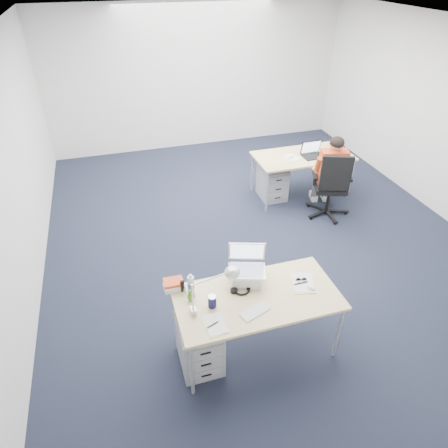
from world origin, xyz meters
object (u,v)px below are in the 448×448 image
object	(u,v)px
desk_far	(303,158)
wireless_keyboard	(255,312)
computer_mouse	(311,287)
sunglasses	(301,280)
seated_person	(329,173)
book_stack	(174,285)
silver_laptop	(247,267)
water_bottle	(191,283)
desk_near	(257,300)
far_cup	(337,144)
office_chair	(329,198)
headphones	(241,289)
desk_lamp	(208,291)
bear_figurine	(191,295)
dark_laptop	(314,150)
can_koozie	(212,301)
cordless_phone	(182,286)
drawer_pedestal_far	(272,182)
drawer_pedestal_near	(199,344)

from	to	relation	value
desk_far	wireless_keyboard	bearing A→B (deg)	-123.08
computer_mouse	sunglasses	world-z (taller)	computer_mouse
seated_person	book_stack	xyz separation A→B (m)	(-2.81, -1.94, 0.12)
silver_laptop	water_bottle	xyz separation A→B (m)	(-0.57, 0.02, -0.09)
computer_mouse	desk_near	bearing A→B (deg)	155.84
water_bottle	far_cup	size ratio (longest dim) A/B	2.16
wireless_keyboard	book_stack	size ratio (longest dim) A/B	1.40
desk_near	office_chair	world-z (taller)	office_chair
wireless_keyboard	sunglasses	size ratio (longest dim) A/B	2.55
wireless_keyboard	far_cup	xyz separation A→B (m)	(2.68, 3.19, 0.04)
headphones	desk_lamp	xyz separation A→B (m)	(-0.38, -0.16, 0.22)
seated_person	bear_figurine	world-z (taller)	seated_person
wireless_keyboard	dark_laptop	bearing A→B (deg)	34.32
can_koozie	computer_mouse	bearing A→B (deg)	-2.80
cordless_phone	book_stack	bearing A→B (deg)	127.22
water_bottle	cordless_phone	distance (m)	0.09
water_bottle	seated_person	bearing A→B (deg)	37.43
sunglasses	bear_figurine	bearing A→B (deg)	-170.29
dark_laptop	computer_mouse	bearing A→B (deg)	-118.78
desk_near	silver_laptop	bearing A→B (deg)	97.76
drawer_pedestal_far	dark_laptop	xyz separation A→B (m)	(0.63, -0.16, 0.58)
silver_laptop	book_stack	world-z (taller)	silver_laptop
desk_far	drawer_pedestal_near	size ratio (longest dim) A/B	2.91
office_chair	dark_laptop	bearing A→B (deg)	111.09
bear_figurine	book_stack	bearing A→B (deg)	126.47
can_koozie	desk_lamp	xyz separation A→B (m)	(-0.05, -0.03, 0.17)
water_bottle	wireless_keyboard	bearing A→B (deg)	-40.91
silver_laptop	drawer_pedestal_far	bearing A→B (deg)	80.01
drawer_pedestal_near	drawer_pedestal_far	bearing A→B (deg)	55.77
water_bottle	dark_laptop	world-z (taller)	dark_laptop
computer_mouse	silver_laptop	bearing A→B (deg)	135.17
silver_laptop	can_koozie	world-z (taller)	silver_laptop
seated_person	sunglasses	world-z (taller)	seated_person
desk_far	bear_figurine	world-z (taller)	bear_figurine
wireless_keyboard	dark_laptop	world-z (taller)	dark_laptop
desk_far	wireless_keyboard	xyz separation A→B (m)	(-1.97, -3.03, 0.05)
drawer_pedestal_far	silver_laptop	bearing A→B (deg)	-118.01
water_bottle	sunglasses	bearing A→B (deg)	-8.79
seated_person	desk_lamp	xyz separation A→B (m)	(-2.56, -2.32, 0.32)
drawer_pedestal_near	water_bottle	bearing A→B (deg)	89.62
desk_near	cordless_phone	distance (m)	0.74
wireless_keyboard	drawer_pedestal_far	bearing A→B (deg)	44.44
seated_person	water_bottle	size ratio (longest dim) A/B	5.99
computer_mouse	cordless_phone	size ratio (longest dim) A/B	0.75
silver_laptop	far_cup	xyz separation A→B (m)	(2.62, 2.78, -0.14)
seated_person	dark_laptop	bearing A→B (deg)	110.33
cordless_phone	wireless_keyboard	bearing A→B (deg)	-48.75
drawer_pedestal_far	can_koozie	world-z (taller)	can_koozie
computer_mouse	book_stack	xyz separation A→B (m)	(-1.30, 0.40, 0.03)
headphones	sunglasses	world-z (taller)	headphones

